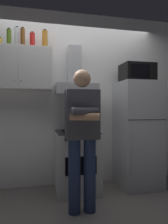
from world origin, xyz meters
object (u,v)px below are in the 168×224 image
bottle_olive_oil (9,38)px  bottle_soda_red (32,41)px  refrigerator (137,134)px  bottle_spice_jar (0,42)px  person_standing (82,134)px  microwave (137,73)px  bottle_vodka_clear (17,38)px  range_hood (75,82)px  stove_oven (77,161)px  bottle_beer_brown (23,38)px  upper_cabinet (19,69)px  bottle_liquor_amber (45,40)px  cooking_pot (88,127)px

bottle_olive_oil → bottle_soda_red: (0.31, 0.05, -0.00)m
refrigerator → bottle_spice_jar: bottle_spice_jar is taller
person_standing → bottle_spice_jar: 1.73m
refrigerator → microwave: size_ratio=3.33×
person_standing → bottle_vodka_clear: bearing=135.4°
range_hood → person_standing: (-0.05, -0.73, -0.70)m
person_standing → bottle_spice_jar: size_ratio=12.65×
refrigerator → bottle_soda_red: 2.09m
range_hood → bottle_spice_jar: size_ratio=5.78×
stove_oven → bottle_beer_brown: 1.91m
bottle_spice_jar → upper_cabinet: bearing=2.7°
stove_oven → bottle_liquor_amber: (-0.44, 0.17, 1.76)m
bottle_soda_red → range_hood: bearing=-3.1°
microwave → cooking_pot: (-0.82, -0.14, -0.81)m
refrigerator → bottle_soda_red: size_ratio=6.41×
refrigerator → bottle_spice_jar: (-2.01, 0.11, 1.31)m
range_hood → microwave: range_hood is taller
microwave → person_standing: bearing=-148.0°
upper_cabinet → bottle_spice_jar: 0.44m
bottle_beer_brown → bottle_spice_jar: 0.31m
bottle_beer_brown → bottle_soda_red: bottle_beer_brown is taller
refrigerator → bottle_soda_red: bearing=174.2°
upper_cabinet → bottle_soda_red: bottle_soda_red is taller
bottle_beer_brown → bottle_soda_red: size_ratio=1.11×
cooking_pot → bottle_liquor_amber: (-0.57, 0.29, 1.26)m
upper_cabinet → person_standing: upper_cabinet is taller
person_standing → bottle_soda_red: bearing=126.7°
microwave → bottle_liquor_amber: bottle_liquor_amber is taller
cooking_pot → bottle_liquor_amber: bottle_liquor_amber is taller
bottle_beer_brown → bottle_soda_red: (0.13, 0.07, -0.01)m
bottle_spice_jar → bottle_olive_oil: bearing=-1.2°
range_hood → bottle_liquor_amber: 0.74m
upper_cabinet → bottle_soda_red: 0.46m
range_hood → bottle_beer_brown: (-0.75, -0.03, 0.58)m
bottle_olive_oil → bottle_vodka_clear: bottle_vodka_clear is taller
range_hood → bottle_liquor_amber: bearing=174.4°
cooking_pot → bottle_vodka_clear: (-0.96, 0.28, 1.27)m
bottle_vodka_clear → refrigerator: bearing=-5.3°
bottle_vodka_clear → bottle_liquor_amber: bearing=0.7°
bottle_beer_brown → refrigerator: bearing=-3.1°
range_hood → bottle_beer_brown: size_ratio=2.71×
person_standing → cooking_pot: 0.52m
microwave → bottle_beer_brown: bottle_beer_brown is taller
upper_cabinet → stove_oven: 1.55m
microwave → bottle_beer_brown: 1.76m
refrigerator → bottle_vodka_clear: 2.27m
person_standing → bottle_liquor_amber: 1.56m
upper_cabinet → bottle_soda_red: bearing=11.2°
bottle_beer_brown → range_hood: bearing=2.6°
stove_oven → bottle_spice_jar: (-1.06, 0.11, 1.68)m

